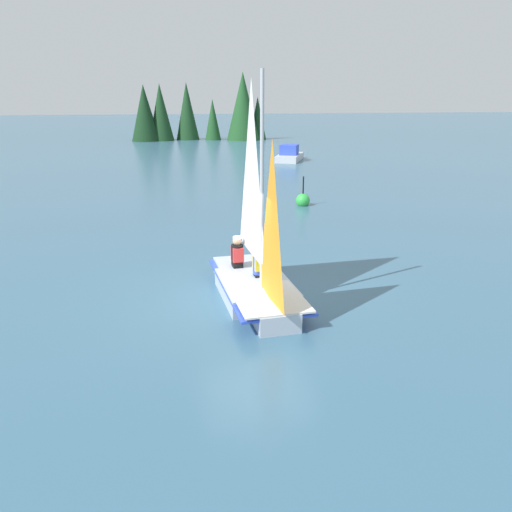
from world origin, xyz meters
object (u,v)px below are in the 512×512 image
at_px(motorboat_distant, 290,155).
at_px(buoy_marker, 303,200).
at_px(sailboat_main, 256,270).
at_px(sailor_crew, 237,258).
at_px(sailor_helm, 259,267).

height_order(motorboat_distant, buoy_marker, buoy_marker).
relative_size(sailboat_main, buoy_marker, 3.72).
distance_m(sailboat_main, sailor_crew, 1.11).
relative_size(sailor_crew, buoy_marker, 0.88).
distance_m(sailboat_main, sailor_helm, 0.36).
xyz_separation_m(sailboat_main, sailor_crew, (-0.25, 1.08, -0.03)).
height_order(sailboat_main, sailor_crew, sailboat_main).
relative_size(sailboat_main, sailor_crew, 4.22).
bearing_deg(sailor_crew, sailboat_main, 10.23).
bearing_deg(sailboat_main, sailor_helm, 153.80).
bearing_deg(buoy_marker, sailor_crew, -116.16).
relative_size(motorboat_distant, buoy_marker, 3.02).
relative_size(sailor_helm, sailor_crew, 1.00).
bearing_deg(buoy_marker, sailboat_main, -112.27).
distance_m(sailboat_main, motorboat_distant, 25.84).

